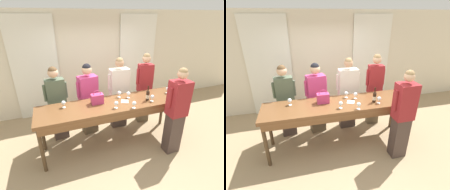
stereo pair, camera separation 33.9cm
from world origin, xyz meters
TOP-DOWN VIEW (x-y plane):
  - ground_plane at (0.00, 0.00)m, footprint 18.00×18.00m
  - wall_back at (0.00, 1.91)m, footprint 12.00×0.06m
  - curtain_panel_left at (-1.47, 1.84)m, footprint 1.15×0.03m
  - curtain_panel_right at (1.47, 1.84)m, footprint 1.15×0.03m
  - tasting_bar at (0.00, -0.02)m, footprint 3.05×0.76m
  - wine_bottle at (0.72, -0.12)m, footprint 0.07×0.07m
  - handbag at (-0.31, 0.10)m, footprint 0.24×0.14m
  - wine_glass_front_left at (-0.96, 0.16)m, footprint 0.08×0.08m
  - wine_glass_front_mid at (1.34, 0.06)m, footprint 0.08×0.08m
  - wine_glass_front_right at (0.22, 0.22)m, footprint 0.08×0.08m
  - wine_glass_center_left at (0.79, -0.19)m, footprint 0.08×0.08m
  - wine_glass_center_mid at (-0.02, -0.21)m, footprint 0.08×0.08m
  - wine_glass_center_right at (0.40, 0.13)m, footprint 0.08×0.08m
  - wine_glass_back_left at (0.31, -0.33)m, footprint 0.08×0.08m
  - napkin at (0.25, -0.01)m, footprint 0.20×0.20m
  - guest_olive_jacket at (-1.07, 0.62)m, footprint 0.50×0.25m
  - guest_pink_top at (-0.38, 0.62)m, footprint 0.53×0.32m
  - guest_cream_sweater at (0.38, 0.62)m, footprint 0.57×0.23m
  - guest_striped_shirt at (1.07, 0.62)m, footprint 0.47×0.23m
  - host_pouring at (1.08, -0.62)m, footprint 0.47×0.28m

SIDE VIEW (x-z plane):
  - ground_plane at x=0.00m, z-range 0.00..0.00m
  - guest_pink_top at x=-0.38m, z-range 0.03..1.75m
  - guest_olive_jacket at x=-1.07m, z-range 0.04..1.77m
  - guest_cream_sweater at x=0.38m, z-range 0.02..1.81m
  - tasting_bar at x=0.00m, z-range 0.42..1.43m
  - host_pouring at x=1.08m, z-range 0.02..1.84m
  - guest_striped_shirt at x=1.07m, z-range 0.06..1.90m
  - napkin at x=0.25m, z-range 1.01..1.02m
  - wine_glass_front_left at x=-0.96m, z-range 1.04..1.18m
  - wine_glass_center_mid at x=-0.02m, z-range 1.04..1.18m
  - wine_glass_back_left at x=0.31m, z-range 1.04..1.18m
  - wine_glass_front_mid at x=1.34m, z-range 1.04..1.18m
  - wine_glass_front_right at x=0.22m, z-range 1.04..1.18m
  - wine_glass_center_left at x=0.79m, z-range 1.04..1.18m
  - wine_glass_center_right at x=0.40m, z-range 1.04..1.18m
  - handbag at x=-0.31m, z-range 0.98..1.27m
  - wine_bottle at x=0.72m, z-range 0.97..1.30m
  - curtain_panel_left at x=-1.47m, z-range 0.00..2.69m
  - curtain_panel_right at x=1.47m, z-range 0.00..2.69m
  - wall_back at x=0.00m, z-range 0.00..2.80m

